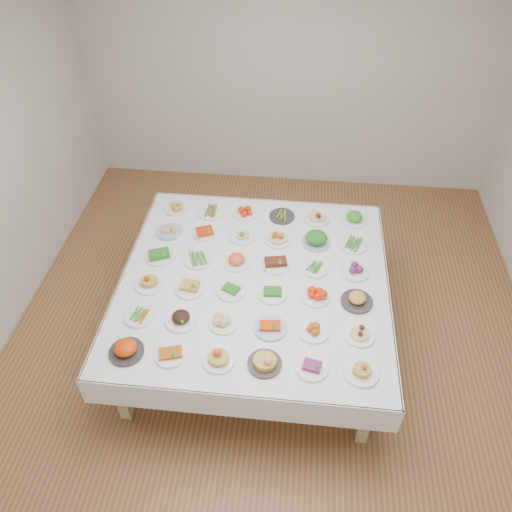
# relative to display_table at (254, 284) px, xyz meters

# --- Properties ---
(room_envelope) EXTENTS (5.02, 5.02, 2.81)m
(room_envelope) POSITION_rel_display_table_xyz_m (0.16, 0.17, 1.15)
(room_envelope) COLOR olive
(room_envelope) RESTS_ON ground
(display_table) EXTENTS (2.31, 2.31, 0.75)m
(display_table) POSITION_rel_display_table_xyz_m (0.00, 0.00, 0.00)
(display_table) COLOR white
(display_table) RESTS_ON ground
(dish_0) EXTENTS (0.26, 0.26, 0.14)m
(dish_0) POSITION_rel_display_table_xyz_m (-0.86, -0.87, 0.13)
(dish_0) COLOR #302D2A
(dish_0) RESTS_ON display_table
(dish_1) EXTENTS (0.23, 0.23, 0.10)m
(dish_1) POSITION_rel_display_table_xyz_m (-0.53, -0.87, 0.11)
(dish_1) COLOR white
(dish_1) RESTS_ON display_table
(dish_2) EXTENTS (0.23, 0.23, 0.14)m
(dish_2) POSITION_rel_display_table_xyz_m (-0.17, -0.88, 0.13)
(dish_2) COLOR white
(dish_2) RESTS_ON display_table
(dish_3) EXTENTS (0.26, 0.25, 0.16)m
(dish_3) POSITION_rel_display_table_xyz_m (0.17, -0.87, 0.14)
(dish_3) COLOR #302D2A
(dish_3) RESTS_ON display_table
(dish_4) EXTENTS (0.23, 0.23, 0.09)m
(dish_4) POSITION_rel_display_table_xyz_m (0.52, -0.87, 0.10)
(dish_4) COLOR white
(dish_4) RESTS_ON display_table
(dish_5) EXTENTS (0.25, 0.25, 0.13)m
(dish_5) POSITION_rel_display_table_xyz_m (0.87, -0.87, 0.12)
(dish_5) COLOR white
(dish_5) RESTS_ON display_table
(dish_6) EXTENTS (0.24, 0.24, 0.05)m
(dish_6) POSITION_rel_display_table_xyz_m (-0.86, -0.52, 0.08)
(dish_6) COLOR white
(dish_6) RESTS_ON display_table
(dish_7) EXTENTS (0.25, 0.25, 0.14)m
(dish_7) POSITION_rel_display_table_xyz_m (-0.52, -0.53, 0.13)
(dish_7) COLOR white
(dish_7) RESTS_ON display_table
(dish_8) EXTENTS (0.22, 0.22, 0.11)m
(dish_8) POSITION_rel_display_table_xyz_m (-0.18, -0.53, 0.11)
(dish_8) COLOR white
(dish_8) RESTS_ON display_table
(dish_9) EXTENTS (0.26, 0.26, 0.11)m
(dish_9) POSITION_rel_display_table_xyz_m (0.18, -0.53, 0.11)
(dish_9) COLOR #4C66B2
(dish_9) RESTS_ON display_table
(dish_10) EXTENTS (0.23, 0.23, 0.09)m
(dish_10) POSITION_rel_display_table_xyz_m (0.52, -0.53, 0.10)
(dish_10) COLOR white
(dish_10) RESTS_ON display_table
(dish_11) EXTENTS (0.24, 0.24, 0.13)m
(dish_11) POSITION_rel_display_table_xyz_m (0.87, -0.53, 0.12)
(dish_11) COLOR white
(dish_11) RESTS_ON display_table
(dish_12) EXTENTS (0.24, 0.24, 0.13)m
(dish_12) POSITION_rel_display_table_xyz_m (-0.87, -0.17, 0.12)
(dish_12) COLOR white
(dish_12) RESTS_ON display_table
(dish_13) EXTENTS (0.26, 0.26, 0.12)m
(dish_13) POSITION_rel_display_table_xyz_m (-0.52, -0.18, 0.12)
(dish_13) COLOR white
(dish_13) RESTS_ON display_table
(dish_14) EXTENTS (0.25, 0.25, 0.10)m
(dish_14) POSITION_rel_display_table_xyz_m (-0.18, -0.17, 0.10)
(dish_14) COLOR white
(dish_14) RESTS_ON display_table
(dish_15) EXTENTS (0.24, 0.24, 0.10)m
(dish_15) POSITION_rel_display_table_xyz_m (0.17, -0.17, 0.11)
(dish_15) COLOR white
(dish_15) RESTS_ON display_table
(dish_16) EXTENTS (0.23, 0.23, 0.11)m
(dish_16) POSITION_rel_display_table_xyz_m (0.53, -0.17, 0.12)
(dish_16) COLOR white
(dish_16) RESTS_ON display_table
(dish_17) EXTENTS (0.26, 0.26, 0.14)m
(dish_17) POSITION_rel_display_table_xyz_m (0.87, -0.18, 0.13)
(dish_17) COLOR #302D2A
(dish_17) RESTS_ON display_table
(dish_18) EXTENTS (0.25, 0.25, 0.11)m
(dish_18) POSITION_rel_display_table_xyz_m (-0.87, 0.17, 0.11)
(dish_18) COLOR white
(dish_18) RESTS_ON display_table
(dish_19) EXTENTS (0.24, 0.24, 0.06)m
(dish_19) POSITION_rel_display_table_xyz_m (-0.52, 0.17, 0.09)
(dish_19) COLOR white
(dish_19) RESTS_ON display_table
(dish_20) EXTENTS (0.23, 0.23, 0.13)m
(dish_20) POSITION_rel_display_table_xyz_m (-0.17, 0.17, 0.12)
(dish_20) COLOR white
(dish_20) RESTS_ON display_table
(dish_21) EXTENTS (0.25, 0.25, 0.12)m
(dish_21) POSITION_rel_display_table_xyz_m (0.17, 0.18, 0.12)
(dish_21) COLOR white
(dish_21) RESTS_ON display_table
(dish_22) EXTENTS (0.24, 0.24, 0.05)m
(dish_22) POSITION_rel_display_table_xyz_m (0.52, 0.17, 0.08)
(dish_22) COLOR white
(dish_22) RESTS_ON display_table
(dish_23) EXTENTS (0.25, 0.25, 0.11)m
(dish_23) POSITION_rel_display_table_xyz_m (0.87, 0.17, 0.12)
(dish_23) COLOR white
(dish_23) RESTS_ON display_table
(dish_24) EXTENTS (0.25, 0.25, 0.09)m
(dish_24) POSITION_rel_display_table_xyz_m (-0.87, 0.52, 0.10)
(dish_24) COLOR #4C66B2
(dish_24) RESTS_ON display_table
(dish_25) EXTENTS (0.22, 0.22, 0.11)m
(dish_25) POSITION_rel_display_table_xyz_m (-0.53, 0.53, 0.11)
(dish_25) COLOR white
(dish_25) RESTS_ON display_table
(dish_26) EXTENTS (0.23, 0.23, 0.11)m
(dish_26) POSITION_rel_display_table_xyz_m (-0.17, 0.52, 0.11)
(dish_26) COLOR white
(dish_26) RESTS_ON display_table
(dish_27) EXTENTS (0.24, 0.24, 0.14)m
(dish_27) POSITION_rel_display_table_xyz_m (0.17, 0.51, 0.13)
(dish_27) COLOR white
(dish_27) RESTS_ON display_table
(dish_28) EXTENTS (0.27, 0.27, 0.17)m
(dish_28) POSITION_rel_display_table_xyz_m (0.52, 0.52, 0.15)
(dish_28) COLOR #4C66B2
(dish_28) RESTS_ON display_table
(dish_29) EXTENTS (0.29, 0.27, 0.06)m
(dish_29) POSITION_rel_display_table_xyz_m (0.86, 0.52, 0.09)
(dish_29) COLOR white
(dish_29) RESTS_ON display_table
(dish_30) EXTENTS (0.22, 0.22, 0.09)m
(dish_30) POSITION_rel_display_table_xyz_m (-0.88, 0.87, 0.10)
(dish_30) COLOR white
(dish_30) RESTS_ON display_table
(dish_31) EXTENTS (0.26, 0.26, 0.06)m
(dish_31) POSITION_rel_display_table_xyz_m (-0.52, 0.86, 0.09)
(dish_31) COLOR white
(dish_31) RESTS_ON display_table
(dish_32) EXTENTS (0.25, 0.25, 0.11)m
(dish_32) POSITION_rel_display_table_xyz_m (-0.18, 0.88, 0.11)
(dish_32) COLOR white
(dish_32) RESTS_ON display_table
(dish_33) EXTENTS (0.24, 0.24, 0.05)m
(dish_33) POSITION_rel_display_table_xyz_m (0.18, 0.87, 0.09)
(dish_33) COLOR #302D2A
(dish_33) RESTS_ON display_table
(dish_34) EXTENTS (0.25, 0.25, 0.14)m
(dish_34) POSITION_rel_display_table_xyz_m (0.52, 0.87, 0.13)
(dish_34) COLOR white
(dish_34) RESTS_ON display_table
(dish_35) EXTENTS (0.24, 0.24, 0.13)m
(dish_35) POSITION_rel_display_table_xyz_m (0.88, 0.88, 0.12)
(dish_35) COLOR white
(dish_35) RESTS_ON display_table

